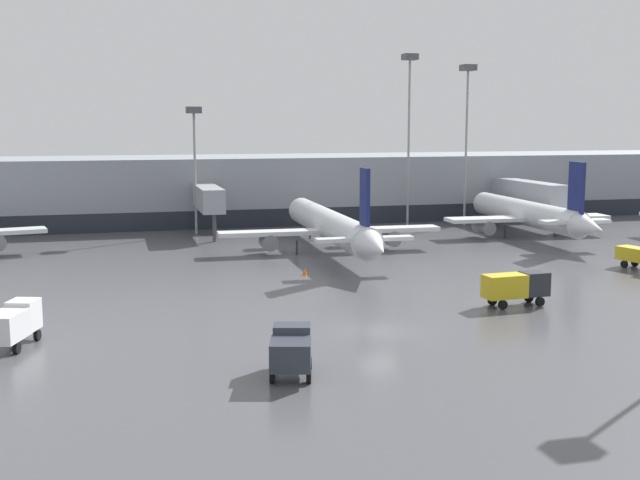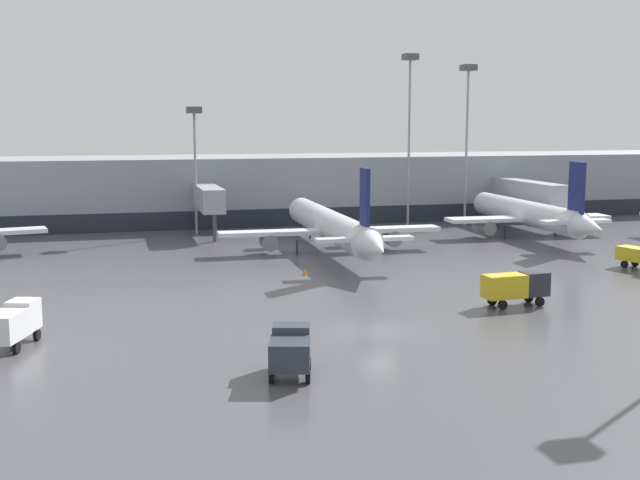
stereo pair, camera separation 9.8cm
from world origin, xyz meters
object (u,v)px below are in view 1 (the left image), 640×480
at_px(parked_jet_3, 331,226).
at_px(service_truck_3, 516,286).
at_px(service_truck_0, 291,349).
at_px(apron_light_mast_6, 194,132).
at_px(service_truck_1, 14,322).
at_px(parked_jet_1, 529,214).
at_px(apron_light_mast_7, 467,102).
at_px(traffic_cone_2, 305,272).
at_px(apron_light_mast_1, 409,95).

relative_size(parked_jet_3, service_truck_3, 7.15).
relative_size(service_truck_0, apron_light_mast_6, 0.27).
bearing_deg(service_truck_1, parked_jet_1, -38.85).
xyz_separation_m(parked_jet_3, apron_light_mast_7, (23.55, 17.58, 13.55)).
relative_size(traffic_cone_2, apron_light_mast_6, 0.04).
distance_m(service_truck_0, service_truck_3, 23.37).
bearing_deg(parked_jet_3, service_truck_0, 163.08).
xyz_separation_m(apron_light_mast_1, apron_light_mast_7, (7.49, -1.72, -0.90)).
bearing_deg(traffic_cone_2, service_truck_3, -52.49).
xyz_separation_m(service_truck_0, apron_light_mast_6, (1.04, 57.92, 11.02)).
height_order(parked_jet_1, apron_light_mast_6, apron_light_mast_6).
height_order(parked_jet_1, service_truck_1, parked_jet_1).
bearing_deg(parked_jet_3, service_truck_3, -165.08).
height_order(service_truck_0, service_truck_3, service_truck_0).
bearing_deg(apron_light_mast_1, service_truck_0, -116.36).
height_order(parked_jet_3, apron_light_mast_1, apron_light_mast_1).
height_order(service_truck_0, apron_light_mast_7, apron_light_mast_7).
relative_size(parked_jet_3, apron_light_mast_7, 1.75).
relative_size(service_truck_3, traffic_cone_2, 8.90).
height_order(parked_jet_3, service_truck_0, parked_jet_3).
bearing_deg(apron_light_mast_6, service_truck_0, -91.03).
height_order(apron_light_mast_1, apron_light_mast_7, apron_light_mast_1).
bearing_deg(apron_light_mast_7, parked_jet_1, -78.82).
bearing_deg(parked_jet_3, apron_light_mast_7, -51.76).
height_order(service_truck_1, apron_light_mast_7, apron_light_mast_7).
bearing_deg(service_truck_0, apron_light_mast_6, 13.98).
distance_m(parked_jet_1, service_truck_1, 64.84).
xyz_separation_m(parked_jet_3, traffic_cone_2, (-5.70, -11.79, -2.53)).
bearing_deg(service_truck_0, parked_jet_3, -3.41).
bearing_deg(apron_light_mast_1, apron_light_mast_6, -177.21).
bearing_deg(traffic_cone_2, apron_light_mast_7, 45.12).
xyz_separation_m(parked_jet_1, service_truck_3, (-19.39, -32.84, -1.23)).
height_order(apron_light_mast_6, apron_light_mast_7, apron_light_mast_7).
distance_m(parked_jet_3, apron_light_mast_6, 23.79).
distance_m(parked_jet_3, service_truck_1, 41.46).
distance_m(parked_jet_1, traffic_cone_2, 35.98).
bearing_deg(traffic_cone_2, apron_light_mast_1, 55.01).
bearing_deg(traffic_cone_2, apron_light_mast_6, 102.49).
relative_size(service_truck_3, apron_light_mast_1, 0.23).
bearing_deg(service_truck_0, service_truck_1, 71.91).
bearing_deg(apron_light_mast_1, parked_jet_3, -129.77).
distance_m(parked_jet_1, parked_jet_3, 26.51).
bearing_deg(service_truck_3, apron_light_mast_6, 108.48).
bearing_deg(parked_jet_3, service_truck_1, 138.12).
bearing_deg(apron_light_mast_7, service_truck_0, -122.64).
bearing_deg(service_truck_1, apron_light_mast_6, -0.24).
bearing_deg(service_truck_3, traffic_cone_2, 123.53).
xyz_separation_m(traffic_cone_2, apron_light_mast_6, (-6.58, 29.71, 12.21)).
height_order(service_truck_3, apron_light_mast_1, apron_light_mast_1).
height_order(service_truck_0, service_truck_1, service_truck_1).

